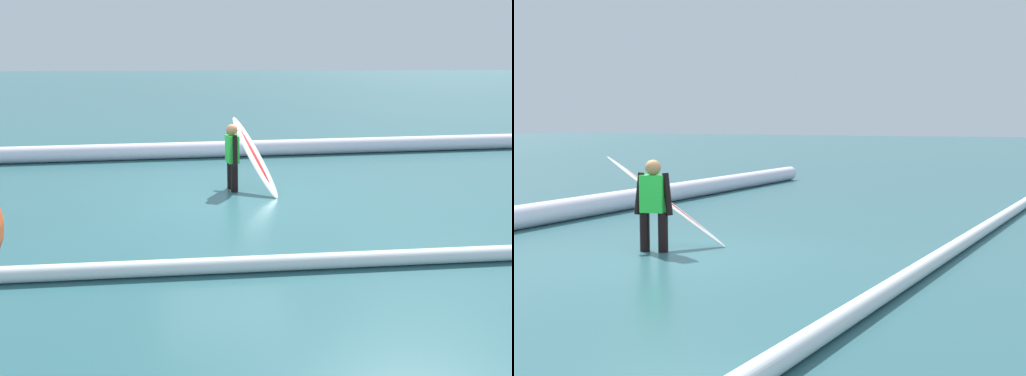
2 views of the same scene
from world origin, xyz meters
The scene contains 5 objects.
ground_plane centered at (0.00, 0.00, 0.00)m, with size 156.44×156.44×0.00m, color #2B5B5F.
surfer centered at (-0.19, -0.42, 0.72)m, with size 0.27×0.58×1.30m.
surfboard centered at (-0.62, -0.52, 0.66)m, with size 0.98×1.73×1.36m.
wave_crest_foreground centered at (-1.86, -3.82, 0.21)m, with size 0.41×0.41×21.25m, color white.
wave_crest_midground centered at (-2.70, 3.36, 0.10)m, with size 0.20×0.20×22.58m, color white.
Camera 1 is at (0.22, 8.94, 2.56)m, focal length 34.61 mm.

